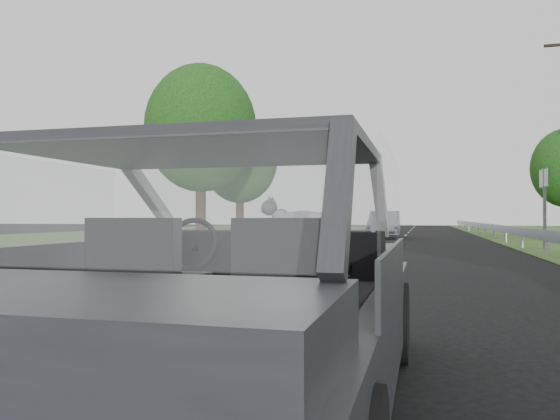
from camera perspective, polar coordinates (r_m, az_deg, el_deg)
The scene contains 11 objects.
ground at distance 3.28m, azimuth -4.95°, elevation -20.22°, with size 140.00×140.00×0.00m, color black.
subject_car at distance 3.11m, azimuth -4.94°, elevation -7.54°, with size 1.80×4.00×1.45m, color black.
dashboard at distance 3.69m, azimuth -1.65°, elevation -4.52°, with size 1.58×0.45×0.30m, color black.
driver_seat at distance 3.00m, azimuth -14.07°, elevation -4.80°, with size 0.50×0.72×0.42m, color black.
passenger_seat at distance 2.71m, azimuth 1.00°, elevation -5.27°, with size 0.50×0.72×0.42m, color black.
steering_wheel at distance 3.55m, azimuth -9.22°, elevation -3.53°, with size 0.36×0.36×0.04m, color black.
cat at distance 3.61m, azimuth 2.38°, elevation -1.01°, with size 0.52×0.16×0.23m, color gray.
other_car at distance 28.27m, azimuth 10.86°, elevation -1.51°, with size 1.67×4.24×1.39m, color #949BA6.
highway_sign at distance 20.27m, azimuth 25.93°, elevation 0.11°, with size 0.11×1.09×2.72m, color #1D692A.
tree_5 at distance 29.09m, azimuth -8.28°, elevation 5.88°, with size 5.85×5.85×8.86m, color #0E3D0F, non-canonical shape.
tree_6 at distance 34.73m, azimuth -4.21°, elevation 3.46°, with size 4.78×4.78×7.25m, color #0E3D0F, non-canonical shape.
Camera 1 is at (1.04, -2.91, 1.09)m, focal length 35.00 mm.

